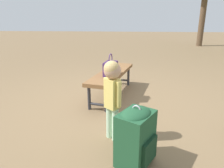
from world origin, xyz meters
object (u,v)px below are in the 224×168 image
at_px(child_standing, 112,89).
at_px(backpack_large, 136,135).
at_px(park_bench, 112,75).
at_px(handbag, 111,68).

height_order(child_standing, backpack_large, child_standing).
height_order(park_bench, backpack_large, backpack_large).
xyz_separation_m(park_bench, handbag, (0.22, -0.00, 0.18)).
bearing_deg(park_bench, handbag, -0.31).
bearing_deg(park_bench, child_standing, 5.32).
height_order(park_bench, child_standing, child_standing).
bearing_deg(park_bench, backpack_large, 12.05).
bearing_deg(child_standing, park_bench, -174.68).
relative_size(handbag, backpack_large, 0.60).
height_order(handbag, backpack_large, handbag).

